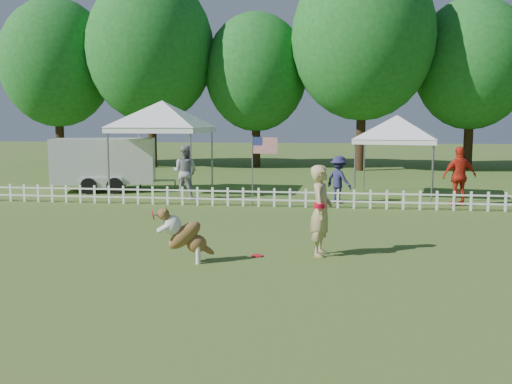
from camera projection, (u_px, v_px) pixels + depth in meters
The scene contains 17 objects.
ground at pixel (249, 260), 11.20m from camera, with size 120.00×120.00×0.00m, color #416E22.
picket_fence at pixel (282, 198), 18.04m from camera, with size 22.00×0.08×0.60m, color white, non-canonical shape.
handler at pixel (321, 211), 11.48m from camera, with size 0.67×0.44×1.84m, color tan.
dog at pixel (185, 235), 10.90m from camera, with size 1.06×0.35×1.09m, color brown, non-canonical shape.
frisbee_on_turf at pixel (257, 256), 11.51m from camera, with size 0.24×0.24×0.02m, color red.
canopy_tent_left at pixel (163, 148), 21.35m from camera, with size 3.29×3.29×3.39m, color white, non-canonical shape.
canopy_tent_right at pixel (396, 157), 20.29m from camera, with size 2.76×2.76×2.86m, color white, non-canonical shape.
cargo_trailer at pixel (105, 164), 22.18m from camera, with size 4.75×2.09×2.09m, color silver, non-canonical shape.
flag_pole at pixel (252, 170), 18.44m from camera, with size 0.86×0.09×2.25m, color gray, non-canonical shape.
spectator_a at pixel (185, 172), 19.84m from camera, with size 0.92×0.72×1.90m, color #98979C.
spectator_b at pixel (339, 180), 18.87m from camera, with size 1.01×0.58×1.57m, color #25254F.
spectator_c at pixel (459, 176), 18.29m from camera, with size 1.12×0.47×1.91m, color red.
tree_far_left at pixel (57, 74), 34.20m from camera, with size 6.60×6.60×11.00m, color #18561C, non-canonical shape.
tree_left at pixel (151, 64), 32.82m from camera, with size 7.40×7.40×12.00m, color #18561C, non-canonical shape.
tree_center_left at pixel (256, 83), 33.12m from camera, with size 6.00×6.00×9.80m, color #18561C, non-canonical shape.
tree_center_right at pixel (363, 54), 30.64m from camera, with size 7.60×7.60×12.60m, color #18561C, non-canonical shape.
tree_right at pixel (471, 76), 31.43m from camera, with size 6.20×6.20×10.40m, color #18561C, non-canonical shape.
Camera 1 is at (1.66, -10.82, 2.72)m, focal length 40.00 mm.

